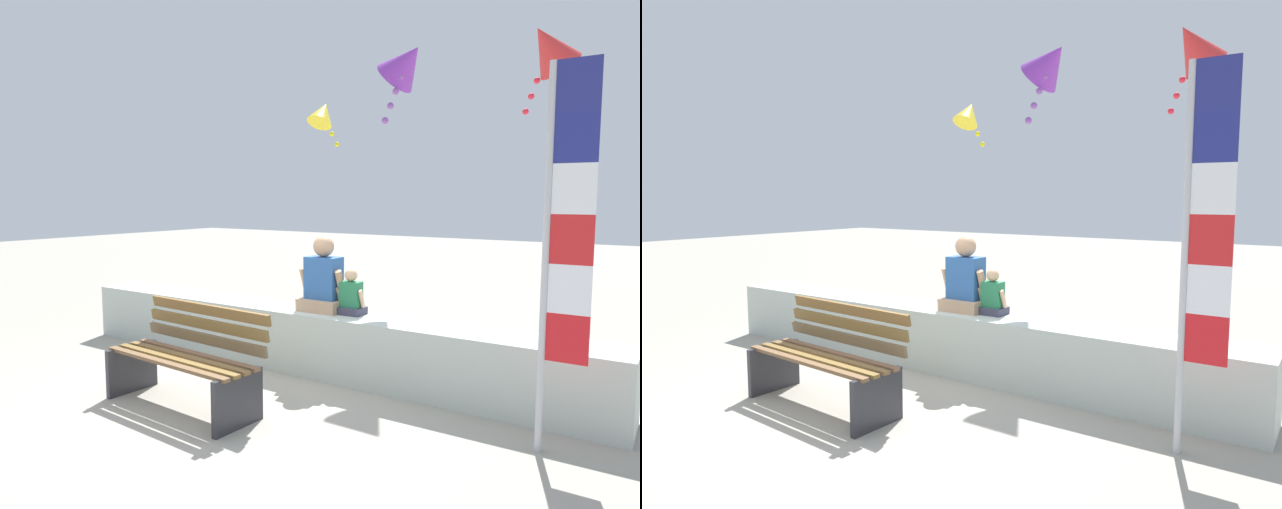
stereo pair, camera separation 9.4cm
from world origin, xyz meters
TOP-DOWN VIEW (x-y plane):
  - ground_plane at (0.00, 0.00)m, footprint 40.00×40.00m
  - seawall_ledge at (0.00, 1.09)m, footprint 6.27×0.59m
  - park_bench at (-0.26, -0.37)m, footprint 1.58×0.70m
  - person_adult at (0.19, 1.14)m, footprint 0.52×0.38m
  - person_child at (0.53, 1.14)m, footprint 0.31×0.23m
  - flag_banner at (2.65, 0.41)m, footprint 0.33×0.05m
  - kite_purple at (0.41, 2.62)m, footprint 0.79×0.76m
  - kite_yellow at (-1.98, 4.43)m, footprint 0.58×0.60m
  - kite_red at (1.81, 3.75)m, footprint 0.90×0.94m

SIDE VIEW (x-z plane):
  - ground_plane at x=0.00m, z-range 0.00..0.00m
  - seawall_ledge at x=0.00m, z-range 0.00..0.66m
  - park_bench at x=-0.26m, z-range -0.03..0.85m
  - person_child at x=0.53m, z-range 0.60..1.07m
  - person_adult at x=0.19m, z-range 0.57..1.36m
  - flag_banner at x=2.65m, z-range 0.20..2.98m
  - kite_yellow at x=-1.98m, z-range 2.83..3.69m
  - kite_purple at x=0.41m, z-range 2.90..4.01m
  - kite_red at x=1.81m, z-range 3.11..4.26m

